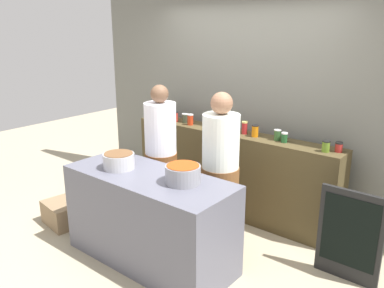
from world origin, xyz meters
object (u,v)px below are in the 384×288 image
at_px(preserve_jar_2, 175,117).
at_px(preserve_jar_3, 185,118).
at_px(preserve_jar_11, 339,147).
at_px(cooking_pot_left, 119,161).
at_px(preserve_jar_8, 278,135).
at_px(cook_in_cap, 220,180).
at_px(preserve_jar_0, 158,113).
at_px(preserve_jar_6, 245,128).
at_px(preserve_jar_1, 165,114).
at_px(cook_with_tongs, 161,166).
at_px(bread_crate, 62,213).
at_px(preserve_jar_9, 284,137).
at_px(chalkboard_sign, 349,236).
at_px(preserve_jar_7, 255,131).
at_px(preserve_jar_5, 231,127).
at_px(cooking_pot_center, 183,174).
at_px(preserve_jar_10, 326,146).
at_px(preserve_jar_4, 190,120).

relative_size(preserve_jar_2, preserve_jar_3, 1.12).
relative_size(preserve_jar_11, cooking_pot_left, 0.33).
bearing_deg(cooking_pot_left, preserve_jar_3, 104.41).
distance_m(preserve_jar_8, cook_in_cap, 0.87).
height_order(preserve_jar_0, preserve_jar_11, preserve_jar_0).
relative_size(preserve_jar_6, preserve_jar_11, 1.47).
bearing_deg(preserve_jar_3, preserve_jar_1, -170.88).
bearing_deg(preserve_jar_1, cook_with_tongs, -49.75).
xyz_separation_m(cook_with_tongs, bread_crate, (-0.96, -0.68, -0.61)).
height_order(preserve_jar_9, chalkboard_sign, preserve_jar_9).
bearing_deg(preserve_jar_3, preserve_jar_7, -1.32).
xyz_separation_m(preserve_jar_5, cooking_pot_center, (0.37, -1.32, -0.10)).
distance_m(preserve_jar_5, preserve_jar_11, 1.26).
distance_m(preserve_jar_5, preserve_jar_10, 1.15).
height_order(preserve_jar_4, cook_with_tongs, cook_with_tongs).
bearing_deg(preserve_jar_10, preserve_jar_5, 178.41).
relative_size(preserve_jar_8, chalkboard_sign, 0.14).
bearing_deg(preserve_jar_1, preserve_jar_6, 2.48).
distance_m(preserve_jar_0, bread_crate, 1.81).
height_order(preserve_jar_2, preserve_jar_6, preserve_jar_6).
bearing_deg(preserve_jar_0, preserve_jar_10, -1.55).
bearing_deg(bread_crate, preserve_jar_11, 30.93).
xyz_separation_m(preserve_jar_11, cook_with_tongs, (-1.62, -0.86, -0.33)).
bearing_deg(preserve_jar_0, bread_crate, -94.42).
distance_m(preserve_jar_6, cook_with_tongs, 1.07).
bearing_deg(preserve_jar_5, cooking_pot_left, -104.10).
relative_size(preserve_jar_1, cooking_pot_left, 0.47).
xyz_separation_m(preserve_jar_4, cook_with_tongs, (0.23, -0.79, -0.35)).
xyz_separation_m(preserve_jar_8, preserve_jar_10, (0.57, -0.07, -0.00)).
distance_m(preserve_jar_6, cook_in_cap, 0.87).
height_order(preserve_jar_2, preserve_jar_10, preserve_jar_2).
relative_size(bread_crate, chalkboard_sign, 0.53).
xyz_separation_m(preserve_jar_0, chalkboard_sign, (2.81, -0.51, -0.65)).
bearing_deg(preserve_jar_8, chalkboard_sign, -26.75).
relative_size(preserve_jar_4, bread_crate, 0.30).
distance_m(preserve_jar_7, cooking_pot_left, 1.59).
bearing_deg(chalkboard_sign, preserve_jar_4, 168.50).
xyz_separation_m(preserve_jar_3, cooking_pot_left, (0.37, -1.45, -0.11)).
height_order(preserve_jar_7, preserve_jar_10, preserve_jar_7).
bearing_deg(preserve_jar_11, preserve_jar_7, -177.67).
xyz_separation_m(preserve_jar_2, chalkboard_sign, (2.47, -0.46, -0.65)).
xyz_separation_m(preserve_jar_3, preserve_jar_5, (0.73, -0.03, -0.00)).
bearing_deg(bread_crate, cooking_pot_center, 6.14).
xyz_separation_m(preserve_jar_5, cook_in_cap, (0.36, -0.73, -0.35)).
distance_m(preserve_jar_5, preserve_jar_9, 0.68).
xyz_separation_m(preserve_jar_5, preserve_jar_10, (1.15, -0.03, -0.00)).
height_order(preserve_jar_8, cook_with_tongs, cook_with_tongs).
relative_size(preserve_jar_2, cook_with_tongs, 0.08).
xyz_separation_m(preserve_jar_7, chalkboard_sign, (1.29, -0.48, -0.65)).
bearing_deg(preserve_jar_5, cooking_pot_center, -74.25).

